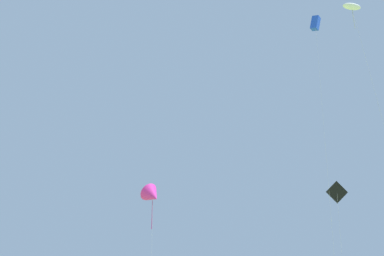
% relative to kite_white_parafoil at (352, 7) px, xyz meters
% --- Properties ---
extents(kite_white_parafoil, '(3.74, 2.07, 31.16)m').
position_rel_kite_white_parafoil_xyz_m(kite_white_parafoil, '(0.00, 0.00, 0.00)').
color(kite_white_parafoil, white).
rests_on(kite_white_parafoil, ground).
extents(kite_blue_box, '(2.43, 3.12, 37.89)m').
position_rel_kite_white_parafoil_xyz_m(kite_blue_box, '(-1.84, 12.33, 6.09)').
color(kite_blue_box, blue).
rests_on(kite_blue_box, ground).
extents(kite_black_diamond, '(3.05, 2.45, 13.03)m').
position_rel_kite_white_parafoil_xyz_m(kite_black_diamond, '(-0.97, 15.47, -19.13)').
color(kite_black_diamond, black).
rests_on(kite_black_diamond, ground).
extents(kite_magenta_delta, '(4.00, 4.00, 12.29)m').
position_rel_kite_white_parafoil_xyz_m(kite_magenta_delta, '(-25.72, 9.73, -19.94)').
color(kite_magenta_delta, '#E02DA3').
rests_on(kite_magenta_delta, ground).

